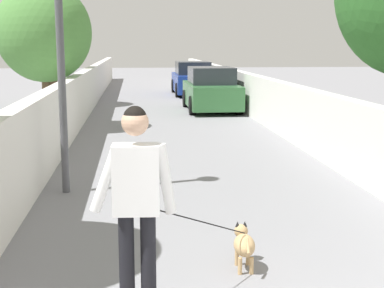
{
  "coord_description": "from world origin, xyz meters",
  "views": [
    {
      "loc": [
        -2.57,
        1.09,
        2.34
      ],
      "look_at": [
        4.83,
        0.33,
        1.0
      ],
      "focal_mm": 51.97,
      "sensor_mm": 36.0,
      "label": 1
    }
  ],
  "objects": [
    {
      "name": "dog",
      "position": [
        2.9,
        -0.02,
        0.27
      ],
      "size": [
        1.37,
        1.24,
        1.06
      ],
      "color": "tan",
      "rests_on": "ground"
    },
    {
      "name": "tree_left_near",
      "position": [
        13.0,
        3.5,
        2.65
      ],
      "size": [
        2.56,
        2.56,
        4.0
      ],
      "color": "brown",
      "rests_on": "ground"
    },
    {
      "name": "car_near",
      "position": [
        17.06,
        -1.62,
        0.71
      ],
      "size": [
        3.9,
        1.8,
        1.54
      ],
      "color": "#336B38",
      "rests_on": "ground"
    },
    {
      "name": "person_skateboarder",
      "position": [
        1.83,
        1.09,
        1.13
      ],
      "size": [
        0.24,
        0.71,
        1.78
      ],
      "color": "black",
      "rests_on": "skateboard"
    },
    {
      "name": "tree_left_distant",
      "position": [
        19.0,
        4.16,
        2.77
      ],
      "size": [
        2.58,
        2.58,
        4.3
      ],
      "color": "#473523",
      "rests_on": "ground"
    },
    {
      "name": "car_far",
      "position": [
        23.47,
        -1.62,
        0.72
      ],
      "size": [
        4.17,
        1.8,
        1.54
      ],
      "color": "navy",
      "rests_on": "ground"
    },
    {
      "name": "wall_left",
      "position": [
        12.0,
        2.77,
        0.73
      ],
      "size": [
        48.0,
        0.3,
        1.46
      ],
      "primitive_type": "cube",
      "color": "silver",
      "rests_on": "ground"
    },
    {
      "name": "ground_plane",
      "position": [
        14.0,
        0.0,
        0.0
      ],
      "size": [
        80.0,
        80.0,
        0.0
      ],
      "primitive_type": "plane",
      "color": "gray"
    },
    {
      "name": "fence_right",
      "position": [
        12.0,
        -2.77,
        0.68
      ],
      "size": [
        48.0,
        0.3,
        1.36
      ],
      "primitive_type": "cube",
      "color": "silver",
      "rests_on": "ground"
    }
  ]
}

